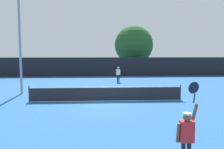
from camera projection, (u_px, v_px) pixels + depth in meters
name	position (u px, v px, depth m)	size (l,w,h in m)	color
ground_plane	(106.00, 101.00, 16.10)	(120.00, 120.00, 0.00)	#235693
tennis_net	(106.00, 93.00, 16.05)	(10.20, 0.08, 1.07)	#232328
perimeter_fence	(102.00, 67.00, 32.32)	(37.11, 0.12, 2.54)	black
player_serving	(187.00, 132.00, 6.62)	(0.68, 0.39, 2.47)	red
player_receiving	(118.00, 73.00, 25.86)	(0.57, 0.24, 1.62)	white
tennis_ball	(75.00, 105.00, 14.60)	(0.07, 0.07, 0.07)	#CCE033
light_pole	(19.00, 29.00, 18.38)	(1.18, 0.28, 8.89)	gray
large_tree	(134.00, 45.00, 37.34)	(5.95, 5.95, 7.33)	brown
parked_car_near	(51.00, 67.00, 38.87)	(2.13, 4.30, 1.69)	#B7B7BC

